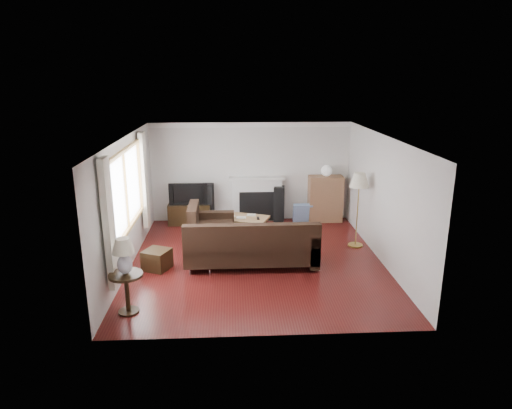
{
  "coord_description": "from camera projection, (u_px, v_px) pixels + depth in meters",
  "views": [
    {
      "loc": [
        -0.48,
        -8.54,
        3.65
      ],
      "look_at": [
        0.0,
        0.3,
        1.1
      ],
      "focal_mm": 32.0,
      "sensor_mm": 36.0,
      "label": 1
    }
  ],
  "objects": [
    {
      "name": "fireplace",
      "position": [
        257.0,
        199.0,
        11.62
      ],
      "size": [
        1.4,
        0.26,
        1.15
      ],
      "primitive_type": "cube",
      "color": "white",
      "rests_on": "room"
    },
    {
      "name": "sectional_sofa",
      "position": [
        251.0,
        243.0,
        8.93
      ],
      "size": [
        2.79,
        2.04,
        0.9
      ],
      "primitive_type": "cube",
      "color": "black",
      "rests_on": "ground"
    },
    {
      "name": "window",
      "position": [
        126.0,
        191.0,
        8.49
      ],
      "size": [
        0.12,
        2.74,
        1.54
      ],
      "primitive_type": "cube",
      "color": "olive",
      "rests_on": "room"
    },
    {
      "name": "tv_stand",
      "position": [
        190.0,
        213.0,
        11.47
      ],
      "size": [
        1.04,
        0.47,
        0.52
      ],
      "primitive_type": "cube",
      "color": "black",
      "rests_on": "ground"
    },
    {
      "name": "room",
      "position": [
        257.0,
        201.0,
        8.89
      ],
      "size": [
        5.1,
        5.6,
        2.54
      ],
      "color": "#4E1311",
      "rests_on": "ground"
    },
    {
      "name": "globe_lamp",
      "position": [
        326.0,
        171.0,
        11.39
      ],
      "size": [
        0.28,
        0.28,
        0.28
      ],
      "primitive_type": "sphere",
      "color": "white",
      "rests_on": "bookshelf"
    },
    {
      "name": "footstool",
      "position": [
        157.0,
        259.0,
        8.81
      ],
      "size": [
        0.6,
        0.6,
        0.38
      ],
      "primitive_type": "cube",
      "rotation": [
        0.0,
        0.0,
        -0.42
      ],
      "color": "black",
      "rests_on": "ground"
    },
    {
      "name": "curtain_far",
      "position": [
        144.0,
        180.0,
        9.99
      ],
      "size": [
        0.1,
        0.35,
        2.1
      ],
      "primitive_type": "cube",
      "color": "silver",
      "rests_on": "room"
    },
    {
      "name": "speaker_right",
      "position": [
        279.0,
        204.0,
        11.59
      ],
      "size": [
        0.3,
        0.34,
        0.91
      ],
      "primitive_type": "cube",
      "rotation": [
        0.0,
        0.0,
        -0.18
      ],
      "color": "black",
      "rests_on": "ground"
    },
    {
      "name": "television",
      "position": [
        189.0,
        193.0,
        11.32
      ],
      "size": [
        0.95,
        0.13,
        0.55
      ],
      "primitive_type": "imported",
      "color": "black",
      "rests_on": "tv_stand"
    },
    {
      "name": "curtain_near",
      "position": [
        109.0,
        224.0,
        7.07
      ],
      "size": [
        0.1,
        0.35,
        2.1
      ],
      "primitive_type": "cube",
      "color": "silver",
      "rests_on": "room"
    },
    {
      "name": "floor_lamp",
      "position": [
        358.0,
        210.0,
        9.81
      ],
      "size": [
        0.51,
        0.51,
        1.64
      ],
      "primitive_type": "cube",
      "rotation": [
        0.0,
        0.0,
        0.24
      ],
      "color": "#AA8C3B",
      "rests_on": "ground"
    },
    {
      "name": "table_lamp",
      "position": [
        124.0,
        257.0,
        6.98
      ],
      "size": [
        0.36,
        0.36,
        0.58
      ],
      "primitive_type": "cube",
      "color": "silver",
      "rests_on": "side_table"
    },
    {
      "name": "side_table",
      "position": [
        127.0,
        293.0,
        7.15
      ],
      "size": [
        0.53,
        0.53,
        0.66
      ],
      "primitive_type": "cube",
      "color": "black",
      "rests_on": "ground"
    },
    {
      "name": "speaker_left",
      "position": [
        208.0,
        204.0,
        11.48
      ],
      "size": [
        0.31,
        0.36,
        1.0
      ],
      "primitive_type": "cube",
      "rotation": [
        0.0,
        0.0,
        -0.12
      ],
      "color": "black",
      "rests_on": "ground"
    },
    {
      "name": "coffee_table",
      "position": [
        241.0,
        226.0,
        10.56
      ],
      "size": [
        1.37,
        1.06,
        0.48
      ],
      "primitive_type": "cube",
      "rotation": [
        0.0,
        0.0,
        -0.38
      ],
      "color": "#A37B4E",
      "rests_on": "ground"
    },
    {
      "name": "bookshelf",
      "position": [
        325.0,
        199.0,
        11.59
      ],
      "size": [
        0.85,
        0.4,
        1.17
      ],
      "primitive_type": "cube",
      "color": "brown",
      "rests_on": "ground"
    }
  ]
}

